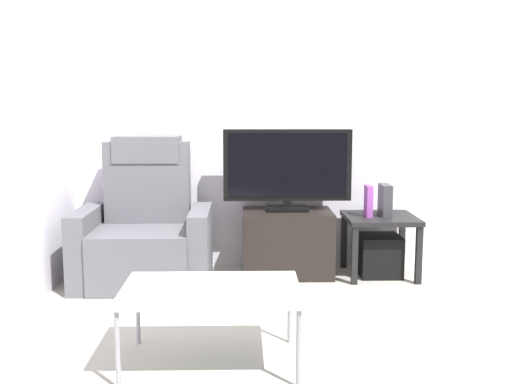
{
  "coord_description": "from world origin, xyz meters",
  "views": [
    {
      "loc": [
        -0.48,
        -3.73,
        1.31
      ],
      "look_at": [
        -0.39,
        0.5,
        0.7
      ],
      "focal_mm": 42.03,
      "sensor_mm": 36.0,
      "label": 1
    }
  ],
  "objects_px": {
    "recliner_armchair": "(145,233)",
    "book_upright": "(368,201)",
    "television": "(287,168)",
    "coffee_table": "(211,292)",
    "side_table": "(380,225)",
    "game_console": "(385,200)",
    "cell_phone": "(182,289)",
    "subwoofer_box": "(379,255)",
    "tv_stand": "(287,243)"
  },
  "relations": [
    {
      "from": "subwoofer_box",
      "to": "book_upright",
      "type": "bearing_deg",
      "value": -168.69
    },
    {
      "from": "side_table",
      "to": "subwoofer_box",
      "type": "distance_m",
      "value": 0.24
    },
    {
      "from": "tv_stand",
      "to": "subwoofer_box",
      "type": "bearing_deg",
      "value": -3.59
    },
    {
      "from": "book_upright",
      "to": "subwoofer_box",
      "type": "bearing_deg",
      "value": 11.31
    },
    {
      "from": "tv_stand",
      "to": "television",
      "type": "bearing_deg",
      "value": 90.0
    },
    {
      "from": "recliner_armchair",
      "to": "subwoofer_box",
      "type": "distance_m",
      "value": 1.81
    },
    {
      "from": "subwoofer_box",
      "to": "game_console",
      "type": "relative_size",
      "value": 1.3
    },
    {
      "from": "tv_stand",
      "to": "book_upright",
      "type": "xyz_separation_m",
      "value": [
        0.62,
        -0.06,
        0.34
      ]
    },
    {
      "from": "television",
      "to": "side_table",
      "type": "relative_size",
      "value": 1.83
    },
    {
      "from": "tv_stand",
      "to": "coffee_table",
      "type": "height_order",
      "value": "tv_stand"
    },
    {
      "from": "tv_stand",
      "to": "cell_phone",
      "type": "xyz_separation_m",
      "value": [
        -0.65,
        -1.67,
        0.16
      ]
    },
    {
      "from": "subwoofer_box",
      "to": "book_upright",
      "type": "height_order",
      "value": "book_upright"
    },
    {
      "from": "coffee_table",
      "to": "tv_stand",
      "type": "bearing_deg",
      "value": 72.91
    },
    {
      "from": "recliner_armchair",
      "to": "cell_phone",
      "type": "distance_m",
      "value": 1.57
    },
    {
      "from": "side_table",
      "to": "game_console",
      "type": "relative_size",
      "value": 2.22
    },
    {
      "from": "side_table",
      "to": "game_console",
      "type": "distance_m",
      "value": 0.2
    },
    {
      "from": "book_upright",
      "to": "game_console",
      "type": "distance_m",
      "value": 0.14
    },
    {
      "from": "cell_phone",
      "to": "book_upright",
      "type": "bearing_deg",
      "value": 57.89
    },
    {
      "from": "television",
      "to": "book_upright",
      "type": "distance_m",
      "value": 0.67
    },
    {
      "from": "game_console",
      "to": "coffee_table",
      "type": "relative_size",
      "value": 0.27
    },
    {
      "from": "coffee_table",
      "to": "cell_phone",
      "type": "height_order",
      "value": "cell_phone"
    },
    {
      "from": "side_table",
      "to": "cell_phone",
      "type": "bearing_deg",
      "value": -129.99
    },
    {
      "from": "tv_stand",
      "to": "coffee_table",
      "type": "bearing_deg",
      "value": -107.09
    },
    {
      "from": "coffee_table",
      "to": "cell_phone",
      "type": "bearing_deg",
      "value": -168.99
    },
    {
      "from": "game_console",
      "to": "cell_phone",
      "type": "xyz_separation_m",
      "value": [
        -1.4,
        -1.64,
        -0.18
      ]
    },
    {
      "from": "recliner_armchair",
      "to": "game_console",
      "type": "height_order",
      "value": "recliner_armchair"
    },
    {
      "from": "side_table",
      "to": "book_upright",
      "type": "bearing_deg",
      "value": -168.69
    },
    {
      "from": "side_table",
      "to": "cell_phone",
      "type": "xyz_separation_m",
      "value": [
        -1.36,
        -1.63,
        0.01
      ]
    },
    {
      "from": "game_console",
      "to": "cell_phone",
      "type": "distance_m",
      "value": 2.16
    },
    {
      "from": "television",
      "to": "recliner_armchair",
      "type": "xyz_separation_m",
      "value": [
        -1.08,
        -0.19,
        -0.46
      ]
    },
    {
      "from": "side_table",
      "to": "subwoofer_box",
      "type": "height_order",
      "value": "side_table"
    },
    {
      "from": "game_console",
      "to": "recliner_armchair",
      "type": "bearing_deg",
      "value": -175.87
    },
    {
      "from": "subwoofer_box",
      "to": "game_console",
      "type": "bearing_deg",
      "value": 15.95
    },
    {
      "from": "recliner_armchair",
      "to": "cell_phone",
      "type": "xyz_separation_m",
      "value": [
        0.43,
        -1.5,
        0.04
      ]
    },
    {
      "from": "television",
      "to": "coffee_table",
      "type": "distance_m",
      "value": 1.8
    },
    {
      "from": "television",
      "to": "recliner_armchair",
      "type": "distance_m",
      "value": 1.19
    },
    {
      "from": "tv_stand",
      "to": "cell_phone",
      "type": "distance_m",
      "value": 1.8
    },
    {
      "from": "recliner_armchair",
      "to": "coffee_table",
      "type": "bearing_deg",
      "value": -61.43
    },
    {
      "from": "recliner_armchair",
      "to": "side_table",
      "type": "bearing_deg",
      "value": 11.27
    },
    {
      "from": "television",
      "to": "game_console",
      "type": "relative_size",
      "value": 4.06
    },
    {
      "from": "tv_stand",
      "to": "side_table",
      "type": "distance_m",
      "value": 0.73
    },
    {
      "from": "tv_stand",
      "to": "side_table",
      "type": "height_order",
      "value": "tv_stand"
    },
    {
      "from": "recliner_armchair",
      "to": "book_upright",
      "type": "relative_size",
      "value": 4.52
    },
    {
      "from": "television",
      "to": "subwoofer_box",
      "type": "height_order",
      "value": "television"
    },
    {
      "from": "game_console",
      "to": "side_table",
      "type": "bearing_deg",
      "value": -164.05
    },
    {
      "from": "television",
      "to": "book_upright",
      "type": "relative_size",
      "value": 4.13
    },
    {
      "from": "tv_stand",
      "to": "game_console",
      "type": "relative_size",
      "value": 2.85
    },
    {
      "from": "coffee_table",
      "to": "book_upright",
      "type": "bearing_deg",
      "value": 54.61
    },
    {
      "from": "subwoofer_box",
      "to": "tv_stand",
      "type": "bearing_deg",
      "value": 176.41
    },
    {
      "from": "side_table",
      "to": "coffee_table",
      "type": "height_order",
      "value": "side_table"
    }
  ]
}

